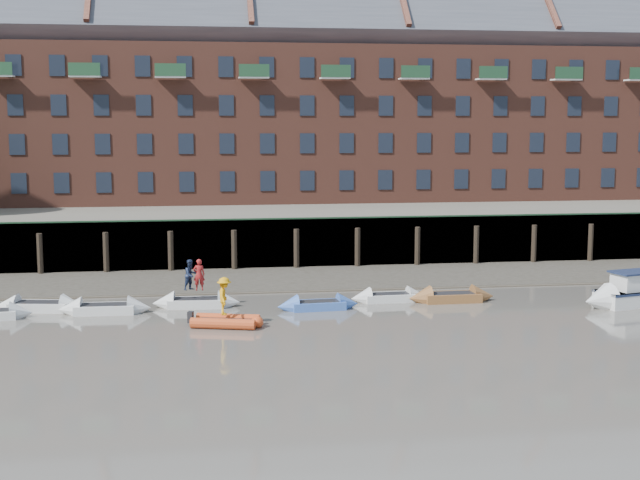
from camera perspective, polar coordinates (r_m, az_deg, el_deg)
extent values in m
plane|color=#5D5850|center=(36.21, -0.74, -7.64)|extent=(220.00, 220.00, 0.00)
cube|color=#3D382F|center=(53.68, -3.18, -2.57)|extent=(110.00, 8.00, 0.50)
cube|color=#4C4336|center=(50.36, -2.85, -3.26)|extent=(110.00, 1.60, 0.10)
cube|color=#2D2A26|center=(57.76, -3.56, -0.23)|extent=(110.00, 0.80, 3.20)
cylinder|color=black|center=(57.79, -17.48, -0.88)|extent=(0.36, 0.36, 2.60)
cylinder|color=black|center=(57.27, -13.53, -0.81)|extent=(0.36, 0.36, 2.60)
cylinder|color=black|center=(57.01, -9.53, -0.74)|extent=(0.36, 0.36, 2.60)
cylinder|color=black|center=(57.04, -5.51, -0.66)|extent=(0.36, 0.36, 2.60)
cylinder|color=black|center=(57.35, -1.52, -0.58)|extent=(0.36, 0.36, 2.60)
cylinder|color=black|center=(57.93, 2.42, -0.50)|extent=(0.36, 0.36, 2.60)
cylinder|color=black|center=(58.78, 6.25, -0.42)|extent=(0.36, 0.36, 2.60)
cylinder|color=black|center=(59.89, 9.97, -0.34)|extent=(0.36, 0.36, 2.60)
cylinder|color=black|center=(61.24, 13.53, -0.26)|extent=(0.36, 0.36, 2.60)
cylinder|color=black|center=(62.81, 16.93, -0.19)|extent=(0.36, 0.36, 2.60)
cube|color=#264C2D|center=(57.26, -3.55, 1.36)|extent=(110.00, 0.06, 0.10)
cube|color=#5E594D|center=(71.22, -4.42, 1.27)|extent=(110.00, 28.00, 3.20)
cube|color=brown|center=(71.77, -4.53, 7.40)|extent=(80.00, 10.00, 12.00)
cube|color=#42444C|center=(72.09, -4.60, 13.13)|extent=(80.60, 15.56, 15.56)
cube|color=black|center=(67.95, -18.71, 3.45)|extent=(1.10, 0.12, 1.50)
cube|color=black|center=(67.46, -16.20, 3.53)|extent=(1.10, 0.12, 1.50)
cube|color=black|center=(67.10, -13.66, 3.60)|extent=(1.10, 0.12, 1.50)
cube|color=black|center=(66.87, -11.10, 3.66)|extent=(1.10, 0.12, 1.50)
cube|color=black|center=(66.77, -8.52, 3.71)|extent=(1.10, 0.12, 1.50)
cube|color=black|center=(66.81, -5.94, 3.76)|extent=(1.10, 0.12, 1.50)
cube|color=black|center=(66.99, -3.37, 3.79)|extent=(1.10, 0.12, 1.50)
cube|color=black|center=(67.30, -0.82, 3.83)|extent=(1.10, 0.12, 1.50)
cube|color=black|center=(67.74, 1.70, 3.85)|extent=(1.10, 0.12, 1.50)
cube|color=black|center=(68.31, 4.19, 3.86)|extent=(1.10, 0.12, 1.50)
cube|color=black|center=(69.00, 6.63, 3.87)|extent=(1.10, 0.12, 1.50)
cube|color=black|center=(69.82, 9.02, 3.87)|extent=(1.10, 0.12, 1.50)
cube|color=black|center=(70.75, 11.35, 3.87)|extent=(1.10, 0.12, 1.50)
cube|color=black|center=(71.80, 13.61, 3.86)|extent=(1.10, 0.12, 1.50)
cube|color=black|center=(72.96, 15.81, 3.84)|extent=(1.10, 0.12, 1.50)
cube|color=black|center=(74.22, 17.93, 3.82)|extent=(1.10, 0.12, 1.50)
cube|color=black|center=(67.82, -18.81, 5.81)|extent=(1.10, 0.12, 1.50)
cube|color=black|center=(67.32, -16.29, 5.90)|extent=(1.10, 0.12, 1.50)
cube|color=black|center=(66.96, -13.74, 5.98)|extent=(1.10, 0.12, 1.50)
cube|color=black|center=(66.73, -11.16, 6.05)|extent=(1.10, 0.12, 1.50)
cube|color=black|center=(66.64, -8.57, 6.11)|extent=(1.10, 0.12, 1.50)
cube|color=black|center=(66.68, -5.98, 6.16)|extent=(1.10, 0.12, 1.50)
cube|color=black|center=(66.86, -3.39, 6.19)|extent=(1.10, 0.12, 1.50)
cube|color=black|center=(67.16, -0.83, 6.21)|extent=(1.10, 0.12, 1.50)
cube|color=black|center=(67.61, 1.71, 6.22)|extent=(1.10, 0.12, 1.50)
cube|color=black|center=(68.18, 4.21, 6.21)|extent=(1.10, 0.12, 1.50)
cube|color=black|center=(68.87, 6.67, 6.20)|extent=(1.10, 0.12, 1.50)
cube|color=black|center=(69.69, 9.07, 6.17)|extent=(1.10, 0.12, 1.50)
cube|color=black|center=(70.63, 11.41, 6.13)|extent=(1.10, 0.12, 1.50)
cube|color=black|center=(71.68, 13.68, 6.09)|extent=(1.10, 0.12, 1.50)
cube|color=black|center=(72.84, 15.89, 6.04)|extent=(1.10, 0.12, 1.50)
cube|color=black|center=(74.10, 18.02, 5.98)|extent=(1.10, 0.12, 1.50)
cube|color=black|center=(67.80, -18.92, 8.18)|extent=(1.10, 0.12, 1.50)
cube|color=black|center=(67.31, -16.38, 8.29)|extent=(1.10, 0.12, 1.50)
cube|color=black|center=(66.94, -13.82, 8.38)|extent=(1.10, 0.12, 1.50)
cube|color=black|center=(66.72, -11.23, 8.46)|extent=(1.10, 0.12, 1.50)
cube|color=black|center=(66.62, -8.62, 8.52)|extent=(1.10, 0.12, 1.50)
cube|color=black|center=(66.66, -6.01, 8.56)|extent=(1.10, 0.12, 1.50)
cube|color=black|center=(66.84, -3.41, 8.59)|extent=(1.10, 0.12, 1.50)
cube|color=black|center=(67.15, -0.83, 8.60)|extent=(1.10, 0.12, 1.50)
cube|color=black|center=(67.59, 1.72, 8.59)|extent=(1.10, 0.12, 1.50)
cube|color=black|center=(68.16, 4.24, 8.57)|extent=(1.10, 0.12, 1.50)
cube|color=black|center=(68.85, 6.70, 8.53)|extent=(1.10, 0.12, 1.50)
cube|color=black|center=(69.67, 9.12, 8.47)|extent=(1.10, 0.12, 1.50)
cube|color=black|center=(70.61, 11.47, 8.40)|extent=(1.10, 0.12, 1.50)
cube|color=black|center=(71.66, 13.76, 8.33)|extent=(1.10, 0.12, 1.50)
cube|color=black|center=(72.82, 15.97, 8.24)|extent=(1.10, 0.12, 1.50)
cube|color=black|center=(74.08, 18.12, 8.14)|extent=(1.10, 0.12, 1.50)
cube|color=black|center=(67.90, -19.02, 10.54)|extent=(1.10, 0.12, 1.50)
cube|color=black|center=(67.41, -16.48, 10.66)|extent=(1.10, 0.12, 1.50)
cube|color=black|center=(67.04, -13.90, 10.77)|extent=(1.10, 0.12, 1.50)
cube|color=black|center=(66.82, -11.29, 10.86)|extent=(1.10, 0.12, 1.50)
cube|color=black|center=(66.72, -8.67, 10.92)|extent=(1.10, 0.12, 1.50)
cube|color=black|center=(66.76, -6.05, 10.97)|extent=(1.10, 0.12, 1.50)
cube|color=black|center=(66.94, -3.43, 10.99)|extent=(1.10, 0.12, 1.50)
cube|color=black|center=(67.25, -0.84, 10.98)|extent=(1.10, 0.12, 1.50)
cube|color=black|center=(67.69, 1.73, 10.96)|extent=(1.10, 0.12, 1.50)
cube|color=black|center=(68.26, 4.26, 10.92)|extent=(1.10, 0.12, 1.50)
cube|color=black|center=(68.95, 6.74, 10.85)|extent=(1.10, 0.12, 1.50)
cube|color=black|center=(69.77, 9.17, 10.77)|extent=(1.10, 0.12, 1.50)
cube|color=black|center=(70.70, 11.53, 10.67)|extent=(1.10, 0.12, 1.50)
cube|color=black|center=(71.75, 13.83, 10.56)|extent=(1.10, 0.12, 1.50)
cube|color=black|center=(72.91, 16.06, 10.44)|extent=(1.10, 0.12, 1.50)
cube|color=black|center=(74.17, 18.21, 10.30)|extent=(1.10, 0.12, 1.50)
cone|color=silver|center=(45.93, -18.57, -4.46)|extent=(1.22, 1.37, 1.24)
cube|color=silver|center=(47.21, -17.48, -4.07)|extent=(3.11, 1.80, 0.46)
cone|color=silver|center=(46.68, -15.49, -4.13)|extent=(1.35, 1.50, 1.32)
cone|color=silver|center=(47.80, -19.42, -4.01)|extent=(1.35, 1.50, 1.32)
cube|color=black|center=(47.17, -17.49, -3.83)|extent=(2.57, 1.39, 0.06)
cube|color=silver|center=(45.75, -13.61, -4.30)|extent=(2.95, 1.39, 0.46)
cone|color=silver|center=(45.57, -11.47, -4.29)|extent=(1.17, 1.35, 1.32)
cone|color=silver|center=(45.99, -15.72, -4.32)|extent=(1.17, 1.35, 1.32)
cube|color=black|center=(45.71, -13.61, -4.05)|extent=(2.46, 1.05, 0.06)
cube|color=silver|center=(46.38, -7.92, -4.00)|extent=(2.96, 1.48, 0.45)
cone|color=silver|center=(46.30, -5.84, -3.98)|extent=(1.20, 1.37, 1.30)
cone|color=silver|center=(46.51, -9.99, -4.01)|extent=(1.20, 1.37, 1.30)
cube|color=black|center=(46.34, -7.93, -3.75)|extent=(2.46, 1.13, 0.06)
cube|color=#3D65BA|center=(45.41, -0.13, -4.20)|extent=(2.79, 1.43, 0.42)
cone|color=#3D65BA|center=(45.76, 1.80, -4.11)|extent=(1.14, 1.30, 1.22)
cone|color=#3D65BA|center=(45.10, -2.09, -4.28)|extent=(1.14, 1.30, 1.22)
cube|color=black|center=(45.37, -0.13, -3.96)|extent=(2.31, 1.09, 0.06)
cube|color=silver|center=(47.52, 4.45, -3.68)|extent=(2.73, 1.33, 0.42)
cone|color=silver|center=(47.95, 6.25, -3.60)|extent=(1.10, 1.26, 1.21)
cone|color=silver|center=(47.14, 2.62, -3.76)|extent=(1.10, 1.26, 1.21)
cube|color=black|center=(47.48, 4.45, -3.46)|extent=(2.27, 1.01, 0.06)
cube|color=brown|center=(47.81, 8.42, -3.64)|extent=(3.00, 1.39, 0.47)
cone|color=brown|center=(48.35, 10.39, -3.56)|extent=(1.18, 1.36, 1.35)
cone|color=brown|center=(47.33, 6.41, -3.72)|extent=(1.18, 1.36, 1.35)
cube|color=black|center=(47.77, 8.43, -3.39)|extent=(2.50, 1.04, 0.06)
cylinder|color=#CC481D|center=(42.45, -5.90, -5.03)|extent=(3.05, 1.31, 0.50)
cylinder|color=#CC481D|center=(41.45, -6.24, -5.35)|extent=(3.05, 1.31, 0.50)
sphere|color=#CC481D|center=(41.62, -4.04, -5.27)|extent=(0.57, 0.57, 0.57)
cube|color=black|center=(41.95, -6.07, -5.19)|extent=(2.66, 1.52, 0.17)
cube|color=silver|center=(49.36, 19.65, -3.46)|extent=(4.69, 2.79, 0.80)
cone|color=silver|center=(47.71, 17.33, -3.73)|extent=(1.88, 2.09, 1.79)
cube|color=#19233F|center=(49.30, 19.67, -3.07)|extent=(4.70, 2.82, 0.12)
cube|color=silver|center=(48.98, 19.39, -2.52)|extent=(2.14, 1.75, 0.89)
cube|color=#19233F|center=(48.89, 19.41, -1.96)|extent=(2.44, 1.99, 0.09)
imported|color=maroon|center=(46.09, -7.75, -2.21)|extent=(0.61, 0.41, 1.63)
imported|color=#19233F|center=(46.22, -8.28, -2.22)|extent=(0.99, 0.97, 1.60)
imported|color=orange|center=(41.79, -6.15, -3.59)|extent=(0.76, 1.20, 1.78)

